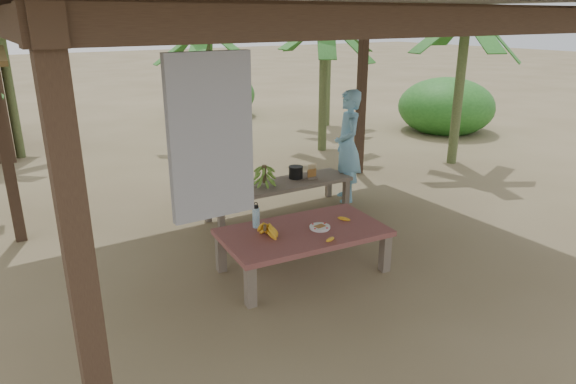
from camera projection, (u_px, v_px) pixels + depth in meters
ground at (301, 255)px, 6.20m from camera, size 80.00×80.00×0.00m
pavilion at (303, 12)px, 5.28m from camera, size 6.60×5.60×2.95m
work_table at (303, 235)px, 5.68m from camera, size 1.88×1.16×0.50m
bench at (280, 187)px, 7.41m from camera, size 2.21×0.66×0.45m
ripe_banana_bunch at (265, 231)px, 5.43m from camera, size 0.29×0.26×0.16m
plate at (320, 227)px, 5.68m from camera, size 0.23×0.23×0.04m
loose_banana_front at (330, 239)px, 5.36m from camera, size 0.18×0.10×0.04m
loose_banana_side at (344, 219)px, 5.91m from camera, size 0.13×0.14×0.04m
water_flask at (256, 217)px, 5.69m from camera, size 0.08×0.08×0.30m
green_banana_stalk at (264, 175)px, 7.22m from camera, size 0.29×0.29×0.33m
cooking_pot at (296, 173)px, 7.60m from camera, size 0.21×0.21×0.17m
skewer_rack at (312, 171)px, 7.56m from camera, size 0.18×0.08×0.24m
woman at (348, 146)px, 7.81m from camera, size 0.64×0.74×1.71m
banana_plant_ne at (324, 32)px, 10.29m from camera, size 1.80×1.80×2.91m
banana_plant_n at (205, 38)px, 11.02m from camera, size 1.80×1.80×2.76m
banana_plant_e at (466, 25)px, 9.27m from camera, size 1.80×1.80×3.06m
banana_plant_far at (329, 14)px, 12.69m from camera, size 1.80×1.80×3.27m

